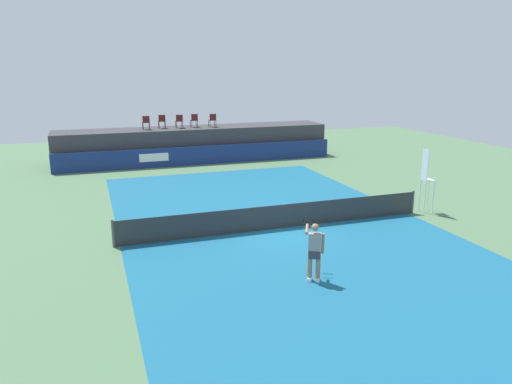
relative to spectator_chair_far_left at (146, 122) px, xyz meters
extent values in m
plane|color=#4C704C|center=(3.18, -12.06, -2.69)|extent=(48.00, 48.00, 0.00)
cube|color=#16597A|center=(3.18, -15.06, -2.69)|extent=(12.00, 22.00, 0.00)
cube|color=navy|center=(3.18, -1.56, -2.09)|extent=(18.00, 0.20, 1.20)
cube|color=white|center=(0.18, -1.67, -2.03)|extent=(1.80, 0.02, 0.50)
cube|color=#38383D|center=(3.18, 0.24, -1.59)|extent=(18.00, 2.80, 2.20)
cylinder|color=#561919|center=(0.21, 0.27, -0.27)|extent=(0.04, 0.04, 0.44)
cylinder|color=#561919|center=(-0.20, 0.28, -0.27)|extent=(0.04, 0.04, 0.44)
cylinder|color=#561919|center=(0.20, -0.13, -0.27)|extent=(0.04, 0.04, 0.44)
cylinder|color=#561919|center=(-0.20, -0.12, -0.27)|extent=(0.04, 0.04, 0.44)
cube|color=#561919|center=(0.00, 0.08, -0.04)|extent=(0.45, 0.45, 0.03)
cube|color=#561919|center=(0.00, -0.13, 0.19)|extent=(0.44, 0.03, 0.42)
cylinder|color=#561919|center=(1.28, 0.64, -0.27)|extent=(0.04, 0.04, 0.44)
cylinder|color=#561919|center=(0.88, 0.66, -0.27)|extent=(0.04, 0.04, 0.44)
cylinder|color=#561919|center=(1.26, 0.23, -0.27)|extent=(0.04, 0.04, 0.44)
cylinder|color=#561919|center=(0.86, 0.25, -0.27)|extent=(0.04, 0.04, 0.44)
cube|color=#561919|center=(1.07, 0.44, -0.04)|extent=(0.46, 0.46, 0.03)
cube|color=#561919|center=(1.06, 0.24, 0.19)|extent=(0.44, 0.05, 0.42)
cylinder|color=#561919|center=(2.37, 0.36, -0.27)|extent=(0.04, 0.04, 0.44)
cylinder|color=#561919|center=(1.96, 0.37, -0.27)|extent=(0.04, 0.04, 0.44)
cylinder|color=#561919|center=(2.36, -0.04, -0.27)|extent=(0.04, 0.04, 0.44)
cylinder|color=#561919|center=(1.95, -0.03, -0.27)|extent=(0.04, 0.04, 0.44)
cube|color=#561919|center=(2.16, 0.17, -0.04)|extent=(0.45, 0.45, 0.03)
cube|color=#561919|center=(2.15, -0.04, 0.19)|extent=(0.44, 0.04, 0.42)
cylinder|color=#561919|center=(3.37, 0.51, -0.27)|extent=(0.04, 0.04, 0.44)
cylinder|color=#561919|center=(2.97, 0.49, -0.27)|extent=(0.04, 0.04, 0.44)
cylinder|color=#561919|center=(3.39, 0.11, -0.27)|extent=(0.04, 0.04, 0.44)
cylinder|color=#561919|center=(2.99, 0.09, -0.27)|extent=(0.04, 0.04, 0.44)
cube|color=#561919|center=(3.18, 0.30, -0.04)|extent=(0.46, 0.46, 0.03)
cube|color=#561919|center=(3.19, 0.09, 0.19)|extent=(0.44, 0.04, 0.42)
cylinder|color=#561919|center=(4.56, 0.19, -0.27)|extent=(0.04, 0.04, 0.44)
cylinder|color=#561919|center=(4.16, 0.19, -0.27)|extent=(0.04, 0.04, 0.44)
cylinder|color=#561919|center=(4.56, -0.21, -0.27)|extent=(0.04, 0.04, 0.44)
cylinder|color=#561919|center=(4.16, -0.22, -0.27)|extent=(0.04, 0.04, 0.44)
cube|color=#561919|center=(4.36, -0.01, -0.04)|extent=(0.44, 0.44, 0.03)
cube|color=#561919|center=(4.36, -0.22, 0.19)|extent=(0.44, 0.03, 0.42)
cylinder|color=white|center=(10.26, -15.28, -1.99)|extent=(0.04, 0.04, 1.40)
cylinder|color=white|center=(10.29, -14.88, -1.99)|extent=(0.04, 0.04, 1.40)
cylinder|color=white|center=(9.85, -15.24, -1.99)|extent=(0.04, 0.04, 1.40)
cylinder|color=white|center=(9.89, -14.84, -1.99)|extent=(0.04, 0.04, 1.40)
cube|color=white|center=(10.07, -15.06, -1.28)|extent=(0.48, 0.48, 0.03)
cube|color=white|center=(9.87, -15.04, -0.60)|extent=(0.07, 0.44, 1.33)
cube|color=#2D2D2D|center=(3.18, -15.06, -2.22)|extent=(12.40, 0.02, 0.95)
cylinder|color=#4C4C51|center=(-3.02, -15.06, -2.19)|extent=(0.10, 0.10, 1.00)
cylinder|color=#4C4C51|center=(9.38, -15.06, -2.19)|extent=(0.10, 0.10, 1.00)
cube|color=white|center=(2.50, -19.89, -2.64)|extent=(0.22, 0.29, 0.10)
cylinder|color=#997051|center=(2.50, -19.89, -2.18)|extent=(0.14, 0.14, 0.82)
cube|color=white|center=(2.28, -19.79, -2.64)|extent=(0.22, 0.29, 0.10)
cylinder|color=#997051|center=(2.28, -19.79, -2.18)|extent=(0.14, 0.14, 0.82)
cube|color=#333338|center=(2.39, -19.84, -1.85)|extent=(0.40, 0.35, 0.24)
cube|color=gray|center=(2.39, -19.84, -1.49)|extent=(0.41, 0.34, 0.56)
sphere|color=#997051|center=(2.39, -19.84, -1.03)|extent=(0.22, 0.22, 0.22)
cylinder|color=#997051|center=(2.60, -19.95, -1.51)|extent=(0.09, 0.09, 0.60)
cylinder|color=#997051|center=(2.30, -19.49, -1.19)|extent=(0.35, 0.58, 0.14)
cylinder|color=black|center=(2.49, -19.12, -1.16)|extent=(0.28, 0.16, 0.03)
torus|color=black|center=(2.62, -18.86, -1.16)|extent=(0.28, 0.16, 0.30)
sphere|color=#D8EA33|center=(8.64, -13.10, -2.66)|extent=(0.07, 0.07, 0.07)
camera|label=1|loc=(-3.55, -31.75, 3.45)|focal=33.99mm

